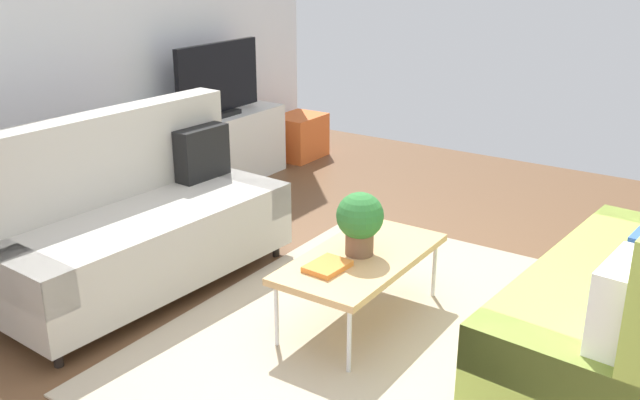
{
  "coord_description": "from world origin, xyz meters",
  "views": [
    {
      "loc": [
        -3.0,
        -1.72,
        2.08
      ],
      "look_at": [
        0.26,
        0.46,
        0.65
      ],
      "focal_mm": 39.59,
      "sensor_mm": 36.0,
      "label": 1
    }
  ],
  "objects_px": {
    "tv_console": "(220,150)",
    "potted_plant": "(360,220)",
    "coffee_table": "(361,259)",
    "tv": "(218,81)",
    "table_book_0": "(327,266)",
    "vase_0": "(166,119)",
    "bottle_1": "(211,110)",
    "couch_green": "(639,297)",
    "bottle_0": "(202,112)",
    "couch_beige": "(136,221)",
    "storage_trunk": "(299,136)",
    "vase_1": "(183,113)"
  },
  "relations": [
    {
      "from": "tv_console",
      "to": "potted_plant",
      "type": "xyz_separation_m",
      "value": [
        -1.44,
        -2.33,
        0.31
      ]
    },
    {
      "from": "coffee_table",
      "to": "tv_console",
      "type": "bearing_deg",
      "value": 58.34
    },
    {
      "from": "tv_console",
      "to": "tv",
      "type": "xyz_separation_m",
      "value": [
        -0.0,
        -0.02,
        0.63
      ]
    },
    {
      "from": "potted_plant",
      "to": "tv",
      "type": "bearing_deg",
      "value": 58.04
    },
    {
      "from": "table_book_0",
      "to": "vase_0",
      "type": "distance_m",
      "value": 2.61
    },
    {
      "from": "tv",
      "to": "bottle_1",
      "type": "xyz_separation_m",
      "value": [
        -0.13,
        -0.02,
        -0.23
      ]
    },
    {
      "from": "couch_green",
      "to": "tv_console",
      "type": "distance_m",
      "value": 3.95
    },
    {
      "from": "tv_console",
      "to": "bottle_0",
      "type": "relative_size",
      "value": 8.69
    },
    {
      "from": "potted_plant",
      "to": "bottle_0",
      "type": "height_order",
      "value": "bottle_0"
    },
    {
      "from": "couch_beige",
      "to": "tv_console",
      "type": "bearing_deg",
      "value": -149.67
    },
    {
      "from": "bottle_1",
      "to": "potted_plant",
      "type": "bearing_deg",
      "value": -119.72
    },
    {
      "from": "storage_trunk",
      "to": "potted_plant",
      "type": "xyz_separation_m",
      "value": [
        -2.54,
        -2.23,
        0.41
      ]
    },
    {
      "from": "couch_green",
      "to": "coffee_table",
      "type": "height_order",
      "value": "couch_green"
    },
    {
      "from": "couch_green",
      "to": "bottle_0",
      "type": "distance_m",
      "value": 3.85
    },
    {
      "from": "table_book_0",
      "to": "bottle_1",
      "type": "xyz_separation_m",
      "value": [
        1.57,
        2.25,
        0.29
      ]
    },
    {
      "from": "tv_console",
      "to": "vase_0",
      "type": "distance_m",
      "value": 0.7
    },
    {
      "from": "couch_green",
      "to": "vase_0",
      "type": "relative_size",
      "value": 13.4
    },
    {
      "from": "tv_console",
      "to": "tv",
      "type": "height_order",
      "value": "tv"
    },
    {
      "from": "couch_green",
      "to": "vase_0",
      "type": "height_order",
      "value": "couch_green"
    },
    {
      "from": "tv_console",
      "to": "potted_plant",
      "type": "bearing_deg",
      "value": -121.74
    },
    {
      "from": "couch_green",
      "to": "potted_plant",
      "type": "relative_size",
      "value": 5.37
    },
    {
      "from": "tv",
      "to": "coffee_table",
      "type": "bearing_deg",
      "value": -121.88
    },
    {
      "from": "couch_beige",
      "to": "tv_console",
      "type": "distance_m",
      "value": 2.05
    },
    {
      "from": "tv_console",
      "to": "coffee_table",
      "type": "bearing_deg",
      "value": -121.66
    },
    {
      "from": "couch_beige",
      "to": "bottle_0",
      "type": "bearing_deg",
      "value": -147.29
    },
    {
      "from": "couch_green",
      "to": "vase_1",
      "type": "height_order",
      "value": "couch_green"
    },
    {
      "from": "bottle_0",
      "to": "tv",
      "type": "bearing_deg",
      "value": 4.65
    },
    {
      "from": "coffee_table",
      "to": "tv",
      "type": "height_order",
      "value": "tv"
    },
    {
      "from": "storage_trunk",
      "to": "table_book_0",
      "type": "bearing_deg",
      "value": -142.09
    },
    {
      "from": "vase_0",
      "to": "vase_1",
      "type": "bearing_deg",
      "value": 0.0
    },
    {
      "from": "tv",
      "to": "vase_0",
      "type": "bearing_deg",
      "value": 173.12
    },
    {
      "from": "coffee_table",
      "to": "table_book_0",
      "type": "distance_m",
      "value": 0.27
    },
    {
      "from": "couch_green",
      "to": "bottle_0",
      "type": "height_order",
      "value": "couch_green"
    },
    {
      "from": "vase_1",
      "to": "bottle_0",
      "type": "distance_m",
      "value": 0.17
    },
    {
      "from": "couch_beige",
      "to": "vase_0",
      "type": "height_order",
      "value": "couch_beige"
    },
    {
      "from": "tv_console",
      "to": "table_book_0",
      "type": "relative_size",
      "value": 5.83
    },
    {
      "from": "vase_0",
      "to": "coffee_table",
      "type": "bearing_deg",
      "value": -109.88
    },
    {
      "from": "tv_console",
      "to": "couch_beige",
      "type": "bearing_deg",
      "value": -153.13
    },
    {
      "from": "vase_1",
      "to": "bottle_0",
      "type": "relative_size",
      "value": 1.15
    },
    {
      "from": "tv_console",
      "to": "table_book_0",
      "type": "xyz_separation_m",
      "value": [
        -1.71,
        -2.29,
        0.12
      ]
    },
    {
      "from": "coffee_table",
      "to": "potted_plant",
      "type": "relative_size",
      "value": 3.01
    },
    {
      "from": "coffee_table",
      "to": "vase_1",
      "type": "bearing_deg",
      "value": 66.17
    },
    {
      "from": "couch_green",
      "to": "table_book_0",
      "type": "distance_m",
      "value": 1.57
    },
    {
      "from": "vase_0",
      "to": "couch_green",
      "type": "bearing_deg",
      "value": -98.78
    },
    {
      "from": "tv_console",
      "to": "bottle_1",
      "type": "bearing_deg",
      "value": -163.35
    },
    {
      "from": "storage_trunk",
      "to": "table_book_0",
      "type": "distance_m",
      "value": 3.56
    },
    {
      "from": "tv",
      "to": "potted_plant",
      "type": "relative_size",
      "value": 2.73
    },
    {
      "from": "couch_beige",
      "to": "coffee_table",
      "type": "distance_m",
      "value": 1.47
    },
    {
      "from": "tv_console",
      "to": "storage_trunk",
      "type": "relative_size",
      "value": 2.69
    },
    {
      "from": "tv_console",
      "to": "bottle_1",
      "type": "height_order",
      "value": "bottle_1"
    }
  ]
}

